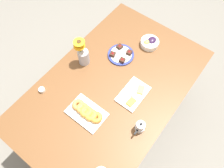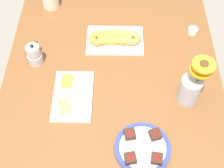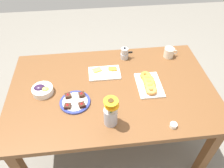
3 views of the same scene
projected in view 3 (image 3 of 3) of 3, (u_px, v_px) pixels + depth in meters
name	position (u px, v px, depth m)	size (l,w,h in m)	color
ground_plane	(112.00, 139.00, 2.22)	(6.00, 6.00, 0.00)	slate
dining_table	(112.00, 95.00, 1.77)	(1.60, 1.00, 0.74)	brown
coffee_mug	(169.00, 52.00, 1.96)	(0.12, 0.09, 0.09)	silver
grape_bowl	(42.00, 90.00, 1.65)	(0.16, 0.16, 0.07)	white
cheese_platter	(105.00, 73.00, 1.82)	(0.26, 0.17, 0.03)	white
croissant_platter	(149.00, 83.00, 1.71)	(0.19, 0.28, 0.05)	white
jam_cup_honey	(173.00, 125.00, 1.43)	(0.05, 0.05, 0.03)	white
dessert_plate	(75.00, 102.00, 1.59)	(0.22, 0.22, 0.05)	navy
flower_vase	(111.00, 115.00, 1.41)	(0.10, 0.11, 0.25)	#B2B2BC
moka_pot	(125.00, 54.00, 1.94)	(0.11, 0.07, 0.12)	#B7B7BC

